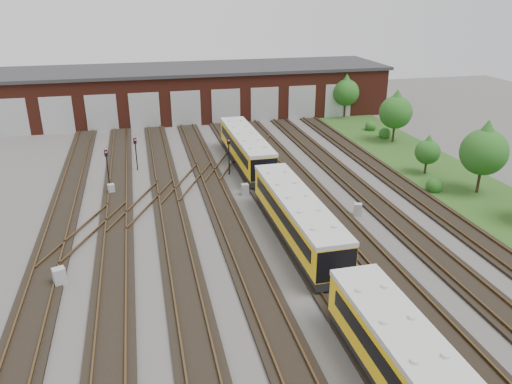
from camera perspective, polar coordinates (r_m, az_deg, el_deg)
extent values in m
plane|color=#484542|center=(32.35, 2.15, -7.24)|extent=(120.00, 120.00, 0.00)
cube|color=black|center=(31.99, -23.16, -9.40)|extent=(2.40, 70.00, 0.18)
cube|color=#513A20|center=(32.06, -24.47, -9.22)|extent=(0.10, 70.00, 0.15)
cube|color=#513A20|center=(31.78, -21.92, -9.07)|extent=(0.10, 70.00, 0.15)
cube|color=black|center=(31.45, -15.92, -8.91)|extent=(2.40, 70.00, 0.18)
cube|color=#513A20|center=(31.43, -17.26, -8.75)|extent=(0.10, 70.00, 0.15)
cube|color=#513A20|center=(31.32, -14.63, -8.55)|extent=(0.10, 70.00, 0.15)
cube|color=black|center=(31.41, -8.57, -8.28)|extent=(2.40, 70.00, 0.18)
cube|color=#513A20|center=(31.30, -9.90, -8.14)|extent=(0.10, 70.00, 0.15)
cube|color=#513A20|center=(31.38, -7.27, -7.89)|extent=(0.10, 70.00, 0.15)
cube|color=black|center=(31.88, -1.34, -7.52)|extent=(2.40, 70.00, 0.18)
cube|color=#513A20|center=(31.68, -2.62, -7.40)|extent=(0.10, 70.00, 0.15)
cube|color=#513A20|center=(31.94, -0.07, -7.11)|extent=(0.10, 70.00, 0.15)
cube|color=black|center=(32.84, 5.54, -6.68)|extent=(2.40, 70.00, 0.18)
cube|color=#513A20|center=(32.55, 4.35, -6.58)|extent=(0.10, 70.00, 0.15)
cube|color=#513A20|center=(32.98, 6.74, -6.27)|extent=(0.10, 70.00, 0.15)
cube|color=black|center=(34.23, 11.93, -5.82)|extent=(2.40, 70.00, 0.18)
cube|color=#513A20|center=(33.88, 10.85, -5.72)|extent=(0.10, 70.00, 0.15)
cube|color=#513A20|center=(34.45, 13.04, -5.42)|extent=(0.10, 70.00, 0.15)
cube|color=black|center=(36.02, 17.74, -4.97)|extent=(2.40, 70.00, 0.18)
cube|color=#513A20|center=(35.60, 16.77, -4.88)|extent=(0.10, 70.00, 0.15)
cube|color=#513A20|center=(36.31, 18.74, -4.58)|extent=(0.10, 70.00, 0.15)
cube|color=black|center=(38.15, 22.93, -4.16)|extent=(2.40, 70.00, 0.18)
cube|color=#513A20|center=(37.68, 22.08, -4.07)|extent=(0.10, 70.00, 0.15)
cube|color=#513A20|center=(38.49, 23.83, -3.80)|extent=(0.10, 70.00, 0.15)
cube|color=#513A20|center=(40.26, -12.77, -1.24)|extent=(5.40, 9.62, 0.15)
cube|color=#513A20|center=(44.13, -7.73, 1.23)|extent=(5.40, 9.62, 0.15)
cube|color=#513A20|center=(48.35, -3.53, 3.29)|extent=(5.40, 9.62, 0.15)
cube|color=#513A20|center=(36.85, -18.82, -4.19)|extent=(5.40, 9.62, 0.15)
cube|color=#513A20|center=(52.84, -0.02, 4.98)|extent=(5.40, 9.62, 0.15)
cube|color=#501E14|center=(68.76, -6.89, 11.23)|extent=(50.00, 12.00, 6.00)
cube|color=#2D2C2F|center=(68.24, -7.01, 13.83)|extent=(51.00, 12.50, 0.40)
cube|color=#A9ACAF|center=(64.20, -26.19, 7.62)|extent=(3.60, 0.12, 4.40)
cube|color=#A9ACAF|center=(63.28, -21.76, 8.13)|extent=(3.60, 0.12, 4.40)
cube|color=#A9ACAF|center=(62.74, -17.21, 8.61)|extent=(3.60, 0.12, 4.40)
cube|color=#A9ACAF|center=(62.60, -12.61, 9.03)|extent=(3.60, 0.12, 4.40)
cube|color=#A9ACAF|center=(62.85, -8.00, 9.40)|extent=(3.60, 0.12, 4.40)
cube|color=#A9ACAF|center=(63.50, -3.45, 9.71)|extent=(3.60, 0.12, 4.40)
cube|color=#A9ACAF|center=(64.53, 0.99, 9.94)|extent=(3.60, 0.12, 4.40)
cube|color=#A9ACAF|center=(65.93, 5.27, 10.12)|extent=(3.60, 0.12, 4.40)
cube|color=#A9ACAF|center=(67.67, 9.35, 10.23)|extent=(3.60, 0.12, 4.40)
cube|color=#204818|center=(48.39, 21.04, 1.52)|extent=(8.00, 55.00, 0.05)
cube|color=beige|center=(20.59, 19.27, -17.92)|extent=(2.59, 13.77, 0.27)
cube|color=black|center=(21.76, 21.79, -18.97)|extent=(0.15, 12.10, 0.78)
cube|color=black|center=(34.04, 4.65, -4.56)|extent=(2.22, 13.76, 0.55)
cube|color=#F6B50D|center=(33.49, 4.71, -2.60)|extent=(2.49, 13.77, 2.02)
cube|color=beige|center=(33.02, 4.78, -0.80)|extent=(2.59, 13.77, 0.27)
cube|color=black|center=(33.05, 2.73, -2.46)|extent=(0.15, 12.10, 0.78)
cube|color=black|center=(33.77, 6.68, -2.03)|extent=(0.15, 12.10, 0.78)
cube|color=black|center=(48.35, -1.15, 3.76)|extent=(2.22, 13.76, 0.55)
cube|color=#F6B50D|center=(47.96, -1.16, 5.21)|extent=(2.49, 13.77, 2.02)
cube|color=beige|center=(47.63, -1.17, 6.53)|extent=(2.59, 13.77, 0.27)
cube|color=black|center=(47.65, -2.59, 5.37)|extent=(0.15, 12.10, 0.78)
cube|color=black|center=(48.16, 0.25, 5.58)|extent=(0.15, 12.10, 0.78)
cylinder|color=black|center=(43.68, -16.53, 2.05)|extent=(0.11, 0.11, 3.05)
cube|color=black|center=(43.13, -16.79, 4.27)|extent=(0.28, 0.19, 0.53)
sphere|color=#F60D2D|center=(43.00, -16.81, 4.37)|extent=(0.13, 0.13, 0.13)
cylinder|color=black|center=(48.10, -13.51, 3.91)|extent=(0.10, 0.10, 2.60)
cube|color=black|center=(47.65, -13.67, 5.69)|extent=(0.30, 0.24, 0.52)
sphere|color=#F60D2D|center=(47.52, -13.68, 5.78)|extent=(0.13, 0.13, 0.13)
cylinder|color=black|center=(54.72, -3.29, 6.50)|extent=(0.09, 0.09, 2.24)
cube|color=black|center=(54.37, -3.32, 7.87)|extent=(0.23, 0.14, 0.45)
sphere|color=#F60D2D|center=(54.27, -3.31, 7.93)|extent=(0.11, 0.11, 0.11)
cylinder|color=black|center=(45.69, -3.10, 3.73)|extent=(0.11, 0.11, 2.89)
cube|color=black|center=(45.18, -3.15, 5.81)|extent=(0.28, 0.17, 0.56)
sphere|color=#F60D2D|center=(45.04, -3.12, 5.91)|extent=(0.13, 0.13, 0.13)
cube|color=#9C9FA1|center=(31.11, -21.53, -9.03)|extent=(0.83, 0.77, 1.14)
cube|color=#9C9FA1|center=(43.27, -16.21, 0.33)|extent=(0.61, 0.55, 0.85)
cube|color=#9C9FA1|center=(41.32, -1.27, 0.29)|extent=(0.61, 0.53, 0.96)
cube|color=#9C9FA1|center=(51.62, -0.73, 4.90)|extent=(0.76, 0.68, 1.09)
cube|color=#9C9FA1|center=(38.35, 11.55, -1.98)|extent=(0.72, 0.67, 0.95)
cylinder|color=black|center=(68.23, 10.09, 9.16)|extent=(0.24, 0.24, 1.79)
sphere|color=#1A4D16|center=(67.75, 10.23, 11.12)|extent=(3.48, 3.48, 3.48)
cone|color=#1A4D16|center=(67.53, 10.30, 12.16)|extent=(2.98, 2.98, 2.48)
cylinder|color=black|center=(57.86, 15.42, 6.40)|extent=(0.25, 0.25, 1.84)
sphere|color=#1A4D16|center=(57.27, 15.67, 8.76)|extent=(3.58, 3.58, 3.58)
cone|color=#1A4D16|center=(57.00, 15.81, 10.01)|extent=(3.07, 3.07, 2.56)
cylinder|color=black|center=(45.50, 24.08, 1.06)|extent=(0.24, 0.24, 1.95)
sphere|color=#1A4D16|center=(44.71, 24.59, 4.17)|extent=(3.80, 3.80, 3.80)
cone|color=#1A4D16|center=(44.36, 24.87, 5.83)|extent=(3.26, 3.26, 2.71)
cylinder|color=black|center=(48.57, 18.79, 2.61)|extent=(0.21, 0.21, 1.17)
sphere|color=#1A4D16|center=(48.10, 19.02, 4.36)|extent=(2.27, 2.27, 2.27)
cone|color=#1A4D16|center=(47.88, 19.14, 5.28)|extent=(1.95, 1.95, 1.62)
sphere|color=#1A4D16|center=(44.55, 19.74, 0.88)|extent=(1.37, 1.37, 1.37)
sphere|color=#1A4D16|center=(62.27, 12.97, 7.47)|extent=(1.32, 1.32, 1.32)
sphere|color=#1A4D16|center=(59.41, 14.52, 6.67)|extent=(1.39, 1.39, 1.39)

